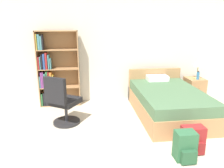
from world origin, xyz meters
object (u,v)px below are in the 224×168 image
table_lamp (198,63)px  bookshelf (53,70)px  backpack_green (185,147)px  backpack_red (193,140)px  bed (167,101)px  office_chair (63,103)px  water_bottle (198,76)px  nightstand (194,89)px

table_lamp → bookshelf: bearing=177.9°
bookshelf → backpack_green: 3.33m
bookshelf → backpack_red: size_ratio=4.31×
bed → bookshelf: bearing=160.2°
office_chair → water_bottle: office_chair is taller
bookshelf → backpack_green: bearing=-49.4°
bed → backpack_red: 1.42m
bed → water_bottle: (1.00, 0.66, 0.38)m
backpack_red → nightstand: bearing=62.7°
office_chair → table_lamp: table_lamp is taller
office_chair → water_bottle: size_ratio=4.76×
bookshelf → backpack_green: bookshelf is taller
nightstand → office_chair: bearing=-162.2°
bookshelf → water_bottle: (3.47, -0.23, -0.18)m
bookshelf → water_bottle: bearing=-3.7°
bed → backpack_green: bearing=-101.9°
office_chair → water_bottle: (3.18, 0.90, 0.22)m
water_bottle → office_chair: bearing=-164.2°
bed → table_lamp: (1.04, 0.76, 0.66)m
bed → table_lamp: 1.45m
bed → backpack_red: (-0.12, -1.41, -0.10)m
water_bottle → backpack_red: water_bottle is taller
table_lamp → backpack_red: (-1.16, -2.17, -0.76)m
table_lamp → bed: bearing=-143.7°
bookshelf → table_lamp: (3.50, -0.13, 0.10)m
bookshelf → backpack_red: (2.34, -2.30, -0.66)m
water_bottle → backpack_red: 2.41m
nightstand → water_bottle: water_bottle is taller
water_bottle → backpack_green: (-1.34, -2.26, -0.47)m
nightstand → backpack_red: nightstand is taller
bed → backpack_green: size_ratio=4.76×
bed → nightstand: bed is taller
nightstand → backpack_red: size_ratio=1.42×
table_lamp → backpack_red: table_lamp is taller
nightstand → backpack_green: (-1.34, -2.37, -0.08)m
table_lamp → backpack_green: (-1.37, -2.35, -0.75)m
nightstand → backpack_red: 2.47m
nightstand → backpack_green: nightstand is taller
office_chair → water_bottle: 3.31m
bed → water_bottle: bearing=33.4°
table_lamp → water_bottle: 0.30m
backpack_green → nightstand: bearing=60.5°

